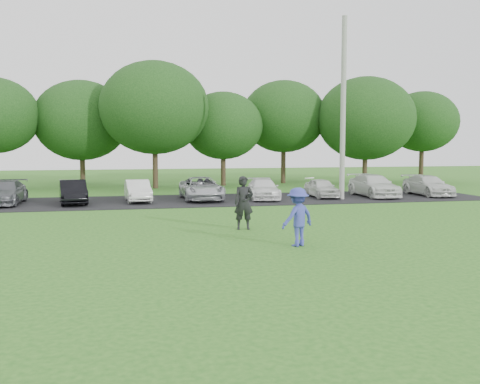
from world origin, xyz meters
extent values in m
plane|color=#27651C|center=(0.00, 0.00, 0.00)|extent=(100.00, 100.00, 0.00)
cube|color=black|center=(0.00, 13.00, 0.01)|extent=(32.00, 6.50, 0.03)
cylinder|color=#9E9E99|center=(7.52, 11.84, 4.92)|extent=(0.28, 0.28, 9.83)
imported|color=#3C44AB|center=(0.92, -0.35, 0.88)|extent=(1.30, 1.06, 1.75)
cylinder|color=white|center=(1.20, -0.56, 2.05)|extent=(0.27, 0.27, 0.07)
imported|color=black|center=(0.04, 3.04, 0.95)|extent=(0.74, 0.53, 1.90)
cube|color=black|center=(0.22, 2.86, 1.23)|extent=(0.15, 0.11, 0.10)
imported|color=#595B60|center=(-9.94, 13.08, 0.62)|extent=(1.76, 4.10, 1.18)
imported|color=black|center=(-6.64, 12.62, 0.63)|extent=(1.74, 3.76, 1.19)
imported|color=white|center=(-3.42, 12.99, 0.59)|extent=(1.43, 3.49, 1.13)
imported|color=#BBBDC3|center=(-0.03, 13.12, 0.64)|extent=(2.09, 4.44, 1.23)
imported|color=white|center=(3.33, 12.80, 0.58)|extent=(1.99, 3.96, 1.10)
imported|color=silver|center=(6.79, 12.99, 0.56)|extent=(1.29, 3.14, 1.06)
imported|color=white|center=(9.90, 12.84, 0.65)|extent=(1.76, 4.31, 1.25)
imported|color=silver|center=(13.35, 12.81, 0.61)|extent=(1.64, 4.00, 1.16)
cylinder|color=#38281C|center=(-7.00, 24.40, 1.10)|extent=(0.36, 0.36, 2.20)
ellipsoid|color=#214C19|center=(-7.00, 24.40, 4.71)|extent=(6.68, 6.68, 5.68)
cylinder|color=#38281C|center=(-2.00, 21.60, 1.35)|extent=(0.36, 0.36, 2.70)
ellipsoid|color=#214C19|center=(-2.00, 21.60, 5.48)|extent=(7.42, 7.42, 6.31)
cylinder|color=#38281C|center=(3.00, 23.00, 1.10)|extent=(0.36, 0.36, 2.20)
ellipsoid|color=#214C19|center=(3.00, 23.00, 4.36)|extent=(5.76, 5.76, 4.90)
cylinder|color=#38281C|center=(8.00, 24.40, 1.35)|extent=(0.36, 0.36, 2.70)
ellipsoid|color=#214C19|center=(8.00, 24.40, 5.14)|extent=(6.50, 6.50, 5.53)
cylinder|color=#38281C|center=(13.50, 21.60, 1.10)|extent=(0.36, 0.36, 2.20)
ellipsoid|color=#214C19|center=(13.50, 21.60, 4.92)|extent=(7.24, 7.24, 6.15)
cylinder|color=#38281C|center=(19.00, 23.00, 1.35)|extent=(0.36, 0.36, 2.70)
ellipsoid|color=#214C19|center=(19.00, 23.00, 4.79)|extent=(5.58, 5.58, 4.74)
camera|label=1|loc=(-4.12, -15.39, 3.05)|focal=40.00mm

